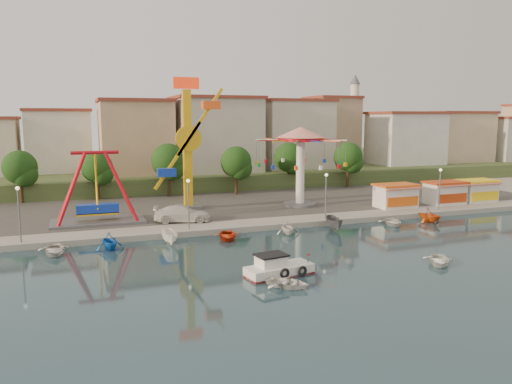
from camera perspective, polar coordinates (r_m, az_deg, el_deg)
name	(u,v)px	position (r m, az deg, el deg)	size (l,w,h in m)	color
ground	(313,260)	(43.53, 6.58, -7.77)	(200.00, 200.00, 0.00)	#152B3A
quay_deck	(176,177)	(101.79, -9.16, 1.68)	(200.00, 100.00, 0.60)	#9E998E
asphalt_pad	(219,200)	(70.86, -4.28, -0.92)	(90.00, 28.00, 0.01)	#4C4944
hill_terrace	(171,169)	(106.55, -9.69, 2.62)	(200.00, 60.00, 3.00)	#384C26
pirate_ship_ride	(97,189)	(57.58, -17.75, 0.34)	(10.00, 5.00, 8.00)	#59595E
kamikaze_tower	(190,147)	(63.30, -7.54, 5.12)	(6.06, 3.10, 16.50)	#59595E
wave_swinger	(301,148)	(65.45, 5.11, 4.99)	(11.60, 11.60, 10.40)	#59595E
booth_left	(396,196)	(67.10, 15.67, -0.39)	(5.40, 3.78, 3.08)	white
booth_mid	(445,193)	(71.92, 20.77, -0.05)	(5.40, 3.78, 3.08)	white
booth_right	(477,191)	(75.59, 23.92, 0.16)	(5.40, 3.78, 3.08)	white
lamp_post_0	(19,216)	(51.40, -25.43, -2.48)	(0.14, 0.14, 5.00)	#59595E
lamp_post_1	(189,206)	(52.27, -7.71, -1.56)	(0.14, 0.14, 5.00)	#59595E
lamp_post_2	(326,197)	(57.74, 7.99, -0.61)	(0.14, 0.14, 5.00)	#59595E
lamp_post_3	(440,191)	(66.69, 20.24, 0.16)	(0.14, 0.14, 5.00)	#59595E
tree_0	(20,167)	(74.96, -25.39, 2.55)	(4.60, 4.60, 7.19)	#382314
tree_1	(97,167)	(73.96, -17.70, 2.69)	(4.35, 4.35, 6.80)	#382314
tree_2	(168,161)	(74.52, -10.00, 3.55)	(5.02, 5.02, 7.85)	#382314
tree_3	(236,162)	(75.53, -2.29, 3.46)	(4.68, 4.68, 7.32)	#382314
tree_4	(289,157)	(81.83, 3.77, 3.97)	(4.86, 4.86, 7.60)	#382314
tree_5	(348,157)	(84.76, 10.48, 3.98)	(4.83, 4.83, 7.54)	#382314
building_1	(59,147)	(88.89, -21.62, 4.77)	(12.33, 9.01, 8.63)	silver
building_2	(139,138)	(90.00, -13.22, 6.00)	(11.95, 9.28, 11.23)	tan
building_3	(220,144)	(89.65, -4.13, 5.54)	(12.59, 10.50, 9.20)	beige
building_4	(282,141)	(97.33, 3.00, 5.80)	(10.75, 9.23, 9.24)	beige
building_5	(347,136)	(101.57, 10.39, 6.34)	(12.77, 10.96, 11.21)	tan
building_6	(402,133)	(106.71, 16.33, 6.54)	(8.23, 8.98, 12.36)	silver
building_7	(433,140)	(117.94, 19.56, 5.67)	(11.59, 10.93, 8.76)	beige
building_8	(505,131)	(122.58, 26.61, 6.25)	(12.84, 9.28, 12.58)	beige
minaret	(354,116)	(106.52, 11.15, 8.53)	(2.80, 2.80, 18.00)	silver
cabin_motorboat	(278,269)	(39.16, 2.49, -8.81)	(5.61, 2.88, 1.88)	white
rowboat_a	(288,283)	(36.70, 3.64, -10.30)	(2.29, 3.21, 0.66)	white
rowboat_b	(439,260)	(44.77, 20.17, -7.31)	(2.44, 3.42, 0.71)	white
van	(182,214)	(56.42, -8.42, -2.48)	(2.54, 6.25, 1.82)	silver
moored_boat_0	(54,250)	(48.62, -22.06, -6.12)	(2.76, 3.86, 0.80)	silver
moored_boat_1	(109,241)	(48.55, -16.41, -5.39)	(2.60, 3.01, 1.58)	blue
moored_boat_2	(170,237)	(49.19, -9.82, -5.09)	(1.36, 3.62, 1.40)	white
moored_boat_3	(227,235)	(50.56, -3.31, -4.98)	(2.63, 3.69, 0.76)	red
moored_boat_4	(287,227)	(52.70, 3.61, -4.03)	(2.42, 2.81, 1.48)	silver
moored_boat_5	(334,223)	(55.12, 8.96, -3.55)	(1.46, 3.88, 1.50)	#525256
moored_boat_6	(393,222)	(59.14, 15.35, -3.30)	(2.63, 3.68, 0.76)	silver
moored_boat_7	(429,215)	(62.05, 19.17, -2.48)	(2.80, 3.25, 1.71)	#CD4D12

